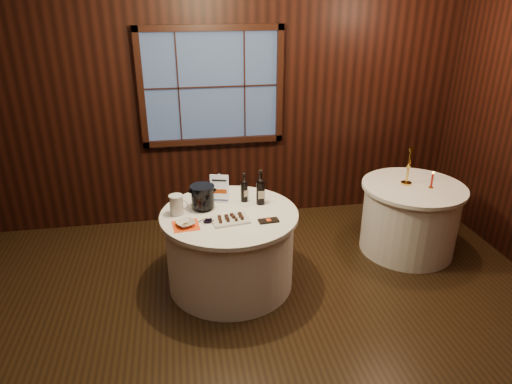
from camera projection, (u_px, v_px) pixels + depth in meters
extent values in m
plane|color=black|center=(247.00, 355.00, 3.62)|extent=(6.00, 6.00, 0.00)
cube|color=black|center=(212.00, 99.00, 5.27)|extent=(6.00, 0.02, 3.00)
cube|color=#354770|center=(212.00, 87.00, 5.18)|extent=(1.50, 0.01, 1.20)
cylinder|color=white|center=(230.00, 250.00, 4.37)|extent=(1.20, 1.20, 0.73)
cylinder|color=white|center=(229.00, 215.00, 4.22)|extent=(1.28, 1.28, 0.04)
cylinder|color=white|center=(409.00, 220.00, 4.96)|extent=(1.00, 1.00, 0.73)
cylinder|color=white|center=(414.00, 187.00, 4.81)|extent=(1.08, 1.08, 0.04)
cube|color=#B7B8BF|center=(220.00, 200.00, 4.44)|extent=(0.17, 0.12, 0.02)
cube|color=#B7B8BF|center=(220.00, 187.00, 4.38)|extent=(0.02, 0.02, 0.27)
cube|color=white|center=(220.00, 187.00, 4.37)|extent=(0.17, 0.05, 0.25)
cylinder|color=black|center=(244.00, 192.00, 4.40)|extent=(0.07, 0.07, 0.19)
sphere|color=black|center=(244.00, 183.00, 4.37)|extent=(0.07, 0.07, 0.07)
cylinder|color=black|center=(244.00, 178.00, 4.35)|extent=(0.03, 0.03, 0.08)
cylinder|color=black|center=(244.00, 174.00, 4.33)|extent=(0.03, 0.03, 0.02)
cube|color=beige|center=(245.00, 194.00, 4.37)|extent=(0.05, 0.02, 0.07)
cylinder|color=black|center=(260.00, 193.00, 4.34)|extent=(0.08, 0.08, 0.22)
sphere|color=black|center=(261.00, 182.00, 4.30)|extent=(0.08, 0.08, 0.08)
cylinder|color=black|center=(261.00, 176.00, 4.28)|extent=(0.03, 0.03, 0.10)
cylinder|color=black|center=(261.00, 172.00, 4.25)|extent=(0.04, 0.04, 0.02)
cube|color=beige|center=(261.00, 195.00, 4.31)|extent=(0.06, 0.00, 0.08)
cylinder|color=black|center=(203.00, 207.00, 4.28)|extent=(0.16, 0.16, 0.03)
cylinder|color=black|center=(203.00, 197.00, 4.24)|extent=(0.21, 0.21, 0.18)
cylinder|color=black|center=(202.00, 187.00, 4.20)|extent=(0.23, 0.23, 0.02)
cube|color=silver|center=(230.00, 220.00, 4.06)|extent=(0.35, 0.26, 0.02)
cube|color=black|center=(269.00, 221.00, 4.05)|extent=(0.19, 0.10, 0.02)
cylinder|color=#332312|center=(201.00, 221.00, 4.03)|extent=(0.06, 0.02, 0.03)
cylinder|color=silver|center=(176.00, 205.00, 4.15)|extent=(0.12, 0.12, 0.18)
cylinder|color=silver|center=(176.00, 196.00, 4.11)|extent=(0.13, 0.13, 0.01)
torus|color=silver|center=(183.00, 204.00, 4.16)|extent=(0.09, 0.03, 0.09)
cube|color=#FF4915|center=(186.00, 226.00, 3.98)|extent=(0.25, 0.25, 0.00)
imported|color=silver|center=(186.00, 223.00, 3.97)|extent=(0.21, 0.21, 0.04)
cylinder|color=gold|center=(406.00, 183.00, 4.83)|extent=(0.11, 0.11, 0.02)
cylinder|color=gold|center=(409.00, 167.00, 4.76)|extent=(0.02, 0.02, 0.35)
cylinder|color=gold|center=(411.00, 149.00, 4.68)|extent=(0.06, 0.06, 0.03)
cylinder|color=gold|center=(431.00, 188.00, 4.73)|extent=(0.05, 0.05, 0.01)
cylinder|color=#B31A0D|center=(432.00, 180.00, 4.70)|extent=(0.02, 0.02, 0.15)
sphere|color=#FFB23F|center=(433.00, 173.00, 4.66)|extent=(0.02, 0.02, 0.02)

